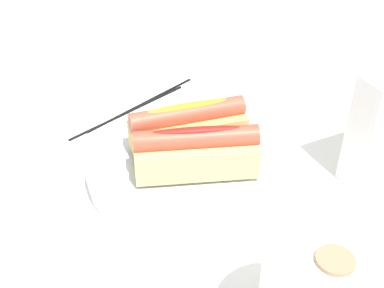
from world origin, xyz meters
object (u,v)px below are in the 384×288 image
Objects in this scene: hotdog_back at (196,152)px; water_glass at (17,202)px; hotdog_front at (188,127)px; chopstick_near at (129,111)px; chopstick_far at (144,103)px; serving_bowl at (192,165)px.

water_glass is at bearing -7.13° from hotdog_back.
chopstick_near is (0.03, -0.15, -0.05)m from hotdog_front.
hotdog_front is 0.71× the size of chopstick_near.
hotdog_front is at bearing -105.51° from hotdog_back.
hotdog_front is at bearing 82.66° from chopstick_near.
chopstick_far is at bearing -140.18° from water_glass.
hotdog_back reaches higher than chopstick_far.
hotdog_back is at bearing 74.49° from hotdog_front.
serving_bowl is at bearing 179.99° from water_glass.
water_glass is 0.27m from chopstick_near.
serving_bowl is 3.04× the size of water_glass.
chopstick_far is (-0.00, -0.16, -0.05)m from hotdog_front.
water_glass reaches higher than serving_bowl.
hotdog_back is 0.72× the size of chopstick_near.
water_glass is (0.21, -0.03, -0.02)m from hotdog_back.
chopstick_near is at bearing 1.69° from chopstick_far.
serving_bowl is at bearing 66.90° from chopstick_far.
water_glass is 0.41× the size of chopstick_near.
chopstick_far is at bearing -92.99° from serving_bowl.
hotdog_back is at bearing 76.03° from chopstick_near.
hotdog_front is 0.71× the size of chopstick_far.
serving_bowl reaches higher than chopstick_far.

